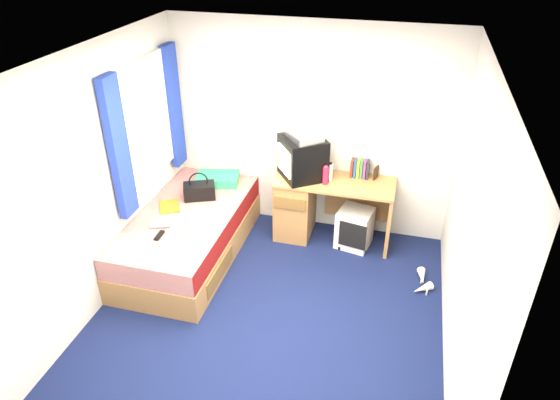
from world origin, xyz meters
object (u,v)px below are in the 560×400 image
(magazine, at_px, (169,206))
(water_bottle, at_px, (161,224))
(aerosol_can, at_px, (330,172))
(towel, at_px, (201,227))
(picture_frame, at_px, (376,173))
(crt_tv, at_px, (302,158))
(handbag, at_px, (199,190))
(bed, at_px, (190,234))
(storage_cube, at_px, (355,228))
(vcr, at_px, (303,135))
(white_heels, at_px, (422,283))
(pink_water_bottle, at_px, (326,176))
(pillow, at_px, (218,179))
(desk, at_px, (310,204))
(remote_control, at_px, (159,235))
(colour_swatch_fan, at_px, (166,248))

(magazine, relative_size, water_bottle, 1.40)
(aerosol_can, xyz_separation_m, towel, (-1.11, -1.02, -0.26))
(picture_frame, relative_size, magazine, 0.50)
(crt_tv, xyz_separation_m, handbag, (-1.07, -0.41, -0.35))
(bed, xyz_separation_m, crt_tv, (1.08, 0.74, 0.71))
(storage_cube, distance_m, vcr, 1.21)
(white_heels, bearing_deg, aerosol_can, 150.54)
(storage_cube, relative_size, vcr, 1.07)
(picture_frame, relative_size, towel, 0.45)
(bed, bearing_deg, pink_water_bottle, 24.81)
(pink_water_bottle, relative_size, aerosol_can, 0.99)
(bed, distance_m, crt_tv, 1.49)
(vcr, bearing_deg, towel, -77.21)
(pillow, distance_m, white_heels, 2.56)
(desk, bearing_deg, crt_tv, 179.37)
(pink_water_bottle, xyz_separation_m, remote_control, (-1.45, -1.11, -0.30))
(picture_frame, height_order, pink_water_bottle, pink_water_bottle)
(colour_swatch_fan, distance_m, white_heels, 2.59)
(storage_cube, bearing_deg, desk, -177.97)
(bed, distance_m, colour_swatch_fan, 0.71)
(storage_cube, height_order, white_heels, storage_cube)
(desk, xyz_separation_m, white_heels, (1.31, -0.64, -0.37))
(storage_cube, relative_size, magazine, 1.60)
(bed, relative_size, vcr, 4.79)
(picture_frame, bearing_deg, magazine, -142.46)
(desk, xyz_separation_m, handbag, (-1.18, -0.40, 0.23))
(pillow, distance_m, remote_control, 1.20)
(storage_cube, xyz_separation_m, magazine, (-1.96, -0.59, 0.32))
(vcr, bearing_deg, water_bottle, -88.66)
(pillow, relative_size, colour_swatch_fan, 2.23)
(water_bottle, height_order, remote_control, water_bottle)
(crt_tv, xyz_separation_m, towel, (-0.79, -1.03, -0.39))
(vcr, xyz_separation_m, picture_frame, (0.80, 0.16, -0.43))
(bed, distance_m, picture_frame, 2.16)
(desk, distance_m, storage_cube, 0.57)
(pillow, distance_m, handbag, 0.38)
(magazine, bearing_deg, white_heels, 0.87)
(storage_cube, distance_m, water_bottle, 2.13)
(crt_tv, relative_size, pink_water_bottle, 3.18)
(pink_water_bottle, distance_m, towel, 1.44)
(towel, bearing_deg, aerosol_can, 42.62)
(aerosol_can, bearing_deg, picture_frame, 20.33)
(bed, xyz_separation_m, storage_cube, (1.72, 0.65, -0.04))
(bed, distance_m, handbag, 0.49)
(pillow, distance_m, vcr, 1.21)
(pillow, height_order, vcr, vcr)
(water_bottle, bearing_deg, bed, 66.91)
(remote_control, bearing_deg, water_bottle, 108.01)
(handbag, bearing_deg, magazine, -155.60)
(handbag, relative_size, remote_control, 2.45)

